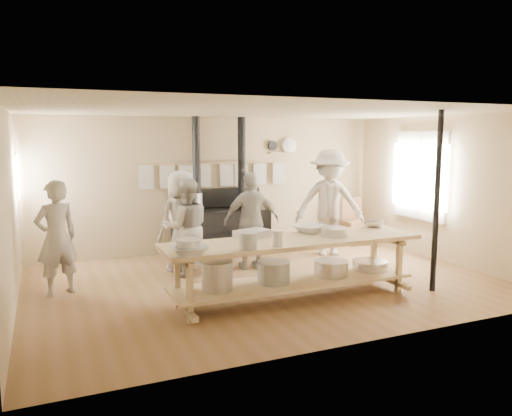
% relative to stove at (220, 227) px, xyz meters
% --- Properties ---
extents(ground, '(7.00, 7.00, 0.00)m').
position_rel_stove_xyz_m(ground, '(0.01, -2.12, -0.52)').
color(ground, brown).
rests_on(ground, ground).
extents(room_shell, '(7.00, 7.00, 7.00)m').
position_rel_stove_xyz_m(room_shell, '(0.01, -2.12, 1.10)').
color(room_shell, tan).
rests_on(room_shell, ground).
extents(window_right, '(0.09, 1.50, 1.65)m').
position_rel_stove_xyz_m(window_right, '(3.48, -1.52, 0.98)').
color(window_right, beige).
rests_on(window_right, ground).
extents(left_opening, '(0.00, 0.90, 0.90)m').
position_rel_stove_xyz_m(left_opening, '(-3.44, -0.12, 1.08)').
color(left_opening, white).
rests_on(left_opening, ground).
extents(stove, '(1.90, 0.75, 2.60)m').
position_rel_stove_xyz_m(stove, '(0.00, 0.00, 0.00)').
color(stove, black).
rests_on(stove, ground).
extents(towel_rail, '(3.00, 0.04, 0.47)m').
position_rel_stove_xyz_m(towel_rail, '(0.01, 0.28, 1.03)').
color(towel_rail, tan).
rests_on(towel_rail, ground).
extents(back_wall_shelf, '(0.63, 0.14, 0.32)m').
position_rel_stove_xyz_m(back_wall_shelf, '(1.47, 0.32, 1.48)').
color(back_wall_shelf, tan).
rests_on(back_wall_shelf, ground).
extents(prep_table, '(3.60, 0.90, 0.85)m').
position_rel_stove_xyz_m(prep_table, '(-0.00, -3.02, -0.00)').
color(prep_table, tan).
rests_on(prep_table, ground).
extents(support_post, '(0.08, 0.08, 2.60)m').
position_rel_stove_xyz_m(support_post, '(2.06, -3.47, 0.78)').
color(support_post, black).
rests_on(support_post, ground).
extents(cook_far_left, '(0.70, 0.58, 1.64)m').
position_rel_stove_xyz_m(cook_far_left, '(-2.95, -1.50, 0.30)').
color(cook_far_left, '#A69E93').
rests_on(cook_far_left, ground).
extents(cook_left, '(0.82, 0.67, 1.57)m').
position_rel_stove_xyz_m(cook_left, '(-1.01, -1.27, 0.27)').
color(cook_left, '#A69E93').
rests_on(cook_left, ground).
extents(cook_center, '(0.95, 0.77, 1.68)m').
position_rel_stove_xyz_m(cook_center, '(-1.00, -0.94, 0.32)').
color(cook_center, '#A69E93').
rests_on(cook_center, ground).
extents(cook_right, '(1.01, 0.52, 1.65)m').
position_rel_stove_xyz_m(cook_right, '(0.12, -1.27, 0.30)').
color(cook_right, '#A69E93').
rests_on(cook_right, ground).
extents(cook_by_window, '(1.47, 1.16, 2.00)m').
position_rel_stove_xyz_m(cook_by_window, '(1.85, -0.92, 0.48)').
color(cook_by_window, '#A69E93').
rests_on(cook_by_window, ground).
extents(chair, '(0.50, 0.50, 0.97)m').
position_rel_stove_xyz_m(chair, '(2.87, -0.32, -0.23)').
color(chair, brown).
rests_on(chair, ground).
extents(bowl_white_a, '(0.44, 0.44, 0.11)m').
position_rel_stove_xyz_m(bowl_white_a, '(-1.54, -3.35, 0.38)').
color(bowl_white_a, silver).
rests_on(bowl_white_a, prep_table).
extents(bowl_steel_a, '(0.46, 0.46, 0.10)m').
position_rel_stove_xyz_m(bowl_steel_a, '(-1.54, -3.35, 0.38)').
color(bowl_steel_a, silver).
rests_on(bowl_steel_a, prep_table).
extents(bowl_white_b, '(0.58, 0.58, 0.11)m').
position_rel_stove_xyz_m(bowl_white_b, '(0.44, -2.69, 0.38)').
color(bowl_white_b, silver).
rests_on(bowl_white_b, prep_table).
extents(bowl_steel_b, '(0.34, 0.34, 0.09)m').
position_rel_stove_xyz_m(bowl_steel_b, '(1.56, -2.69, 0.38)').
color(bowl_steel_b, silver).
rests_on(bowl_steel_b, prep_table).
extents(roasting_pan, '(0.53, 0.43, 0.10)m').
position_rel_stove_xyz_m(roasting_pan, '(-0.47, -2.69, 0.38)').
color(roasting_pan, '#B2B2B7').
rests_on(roasting_pan, prep_table).
extents(mixing_bowl_large, '(0.40, 0.40, 0.12)m').
position_rel_stove_xyz_m(mixing_bowl_large, '(0.61, -3.06, 0.39)').
color(mixing_bowl_large, silver).
rests_on(mixing_bowl_large, prep_table).
extents(bucket_galv, '(0.23, 0.23, 0.21)m').
position_rel_stove_xyz_m(bucket_galv, '(-0.80, -3.35, 0.43)').
color(bucket_galv, gray).
rests_on(bucket_galv, prep_table).
extents(deep_bowl_enamel, '(0.39, 0.39, 0.19)m').
position_rel_stove_xyz_m(deep_bowl_enamel, '(-1.54, -3.35, 0.42)').
color(deep_bowl_enamel, silver).
rests_on(deep_bowl_enamel, prep_table).
extents(pitcher, '(0.14, 0.14, 0.20)m').
position_rel_stove_xyz_m(pitcher, '(-0.40, -3.35, 0.43)').
color(pitcher, silver).
rests_on(pitcher, prep_table).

